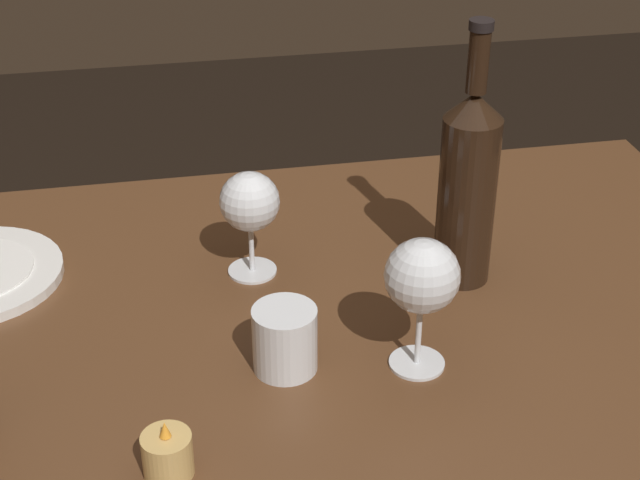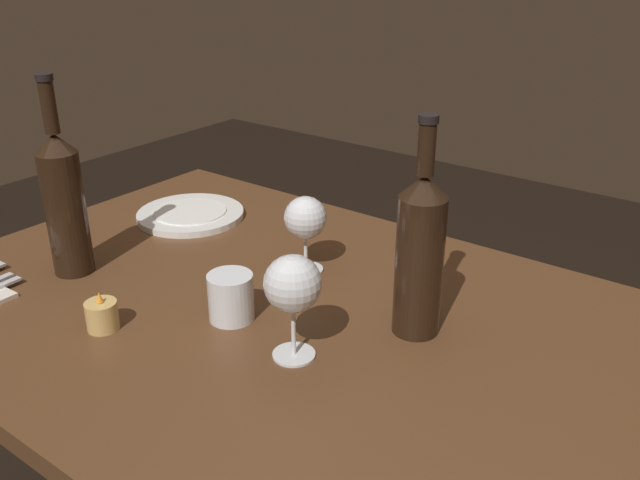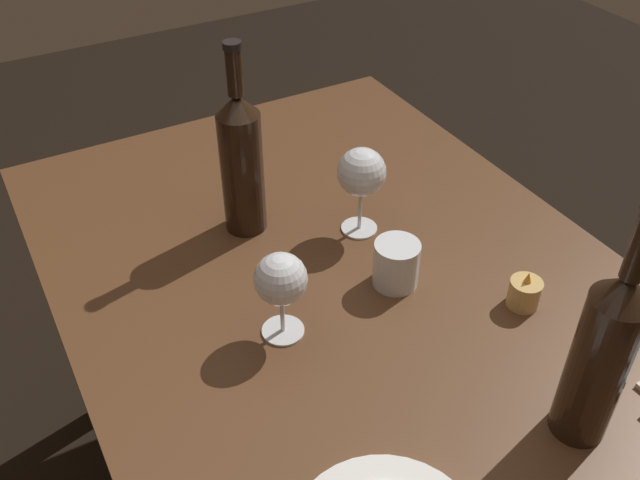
# 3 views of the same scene
# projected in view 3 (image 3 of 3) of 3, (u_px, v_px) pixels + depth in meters

# --- Properties ---
(dining_table) EXTENTS (1.30, 0.90, 0.74)m
(dining_table) POSITION_uv_depth(u_px,v_px,m) (349.00, 323.00, 1.22)
(dining_table) COLOR #56351E
(dining_table) RESTS_ON ground
(wine_glass_left) EXTENTS (0.09, 0.09, 0.17)m
(wine_glass_left) POSITION_uv_depth(u_px,v_px,m) (362.00, 174.00, 1.21)
(wine_glass_left) COLOR white
(wine_glass_left) RESTS_ON dining_table
(wine_glass_right) EXTENTS (0.08, 0.08, 0.15)m
(wine_glass_right) POSITION_uv_depth(u_px,v_px,m) (281.00, 281.00, 1.02)
(wine_glass_right) COLOR white
(wine_glass_right) RESTS_ON dining_table
(wine_bottle) EXTENTS (0.08, 0.08, 0.35)m
(wine_bottle) POSITION_uv_depth(u_px,v_px,m) (241.00, 161.00, 1.21)
(wine_bottle) COLOR black
(wine_bottle) RESTS_ON dining_table
(wine_bottle_second) EXTENTS (0.07, 0.07, 0.37)m
(wine_bottle_second) POSITION_uv_depth(u_px,v_px,m) (602.00, 354.00, 0.86)
(wine_bottle_second) COLOR black
(wine_bottle_second) RESTS_ON dining_table
(water_tumbler) EXTENTS (0.08, 0.08, 0.08)m
(water_tumbler) POSITION_uv_depth(u_px,v_px,m) (396.00, 266.00, 1.15)
(water_tumbler) COLOR white
(water_tumbler) RESTS_ON dining_table
(votive_candle) EXTENTS (0.05, 0.05, 0.07)m
(votive_candle) POSITION_uv_depth(u_px,v_px,m) (524.00, 294.00, 1.12)
(votive_candle) COLOR #DBB266
(votive_candle) RESTS_ON dining_table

